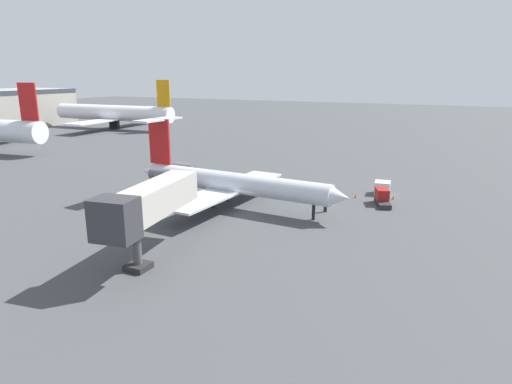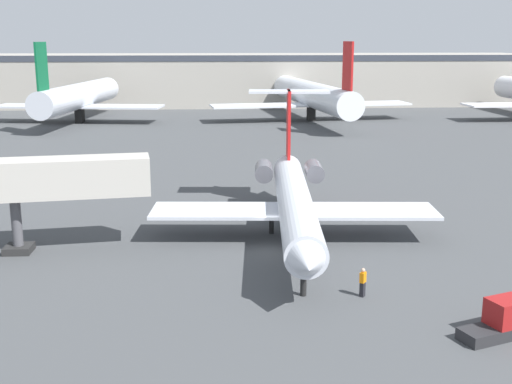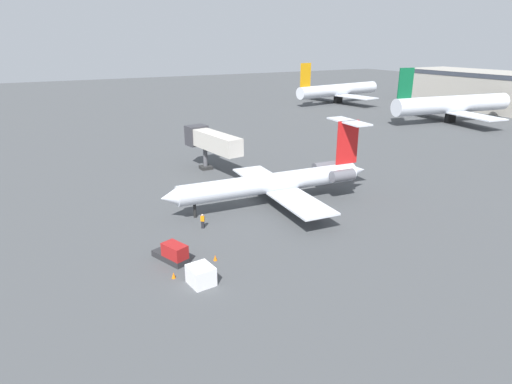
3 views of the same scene
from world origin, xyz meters
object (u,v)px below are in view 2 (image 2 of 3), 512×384
Objects in this scene: baggage_tug_lead at (505,320)px; traffic_cone_mid at (506,301)px; jet_bridge at (39,180)px; parked_airliner_centre at (312,95)px; parked_airliner_west_mid at (78,97)px; ground_crew_marshaller at (363,282)px; regional_jet at (294,197)px.

baggage_tug_lead is 4.02m from traffic_cone_mid.
traffic_cone_mid is (27.61, -11.25, -4.70)m from jet_bridge.
parked_airliner_west_mid is at bearing -179.62° from parked_airliner_centre.
baggage_tug_lead is at bearing -66.42° from parked_airliner_west_mid.
parked_airliner_centre reaches higher than traffic_cone_mid.
traffic_cone_mid is 0.01× the size of parked_airliner_centre.
baggage_tug_lead reaches higher than ground_crew_marshaller.
regional_jet is at bearing -99.58° from parked_airliner_centre.
jet_bridge is 0.38× the size of parked_airliner_west_mid.
jet_bridge reaches higher than ground_crew_marshaller.
ground_crew_marshaller is at bearing -68.58° from parked_airliner_west_mid.
parked_airliner_centre is (3.14, 85.10, 3.63)m from baggage_tug_lead.
jet_bridge is 3.09× the size of baggage_tug_lead.
ground_crew_marshaller is 85.43m from parked_airliner_west_mid.
traffic_cone_mid is at bearing -22.16° from jet_bridge.
baggage_tug_lead is at bearing -29.81° from jet_bridge.
ground_crew_marshaller is at bearing -96.43° from parked_airliner_centre.
parked_airliner_west_mid reaches higher than baggage_tug_lead.
jet_bridge reaches higher than baggage_tug_lead.
traffic_cone_mid is (1.71, 3.59, -0.56)m from baggage_tug_lead.
ground_crew_marshaller is 0.05× the size of parked_airliner_west_mid.
regional_jet is 2.17× the size of jet_bridge.
jet_bridge is 70.88m from parked_airliner_west_mid.
regional_jet reaches higher than ground_crew_marshaller.
jet_bridge is (-17.52, -2.03, 1.91)m from regional_jet.
baggage_tug_lead is at bearing -63.59° from regional_jet.
parked_airliner_centre is at bearing 87.89° from baggage_tug_lead.
baggage_tug_lead is at bearing -115.47° from traffic_cone_mid.
parked_airliner_centre is (11.52, 68.23, 1.41)m from regional_jet.
parked_airliner_west_mid is at bearing 112.86° from regional_jet.
parked_airliner_centre reaches higher than parked_airliner_west_mid.
parked_airliner_west_mid is at bearing 99.04° from jet_bridge.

